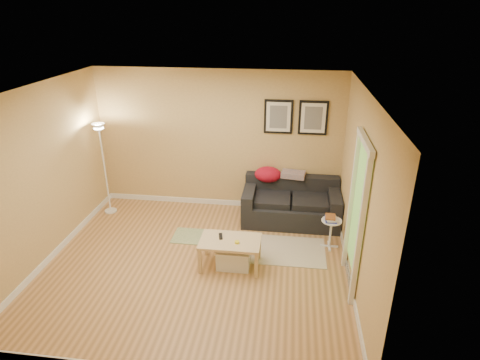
{
  "coord_description": "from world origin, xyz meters",
  "views": [
    {
      "loc": [
        1.3,
        -4.88,
        3.58
      ],
      "look_at": [
        0.55,
        0.85,
        1.05
      ],
      "focal_mm": 29.87,
      "sensor_mm": 36.0,
      "label": 1
    }
  ],
  "objects": [
    {
      "name": "floor",
      "position": [
        0.0,
        0.0,
        0.0
      ],
      "size": [
        4.5,
        4.5,
        0.0
      ],
      "primitive_type": "plane",
      "color": "tan",
      "rests_on": "ground"
    },
    {
      "name": "ceiling",
      "position": [
        0.0,
        0.0,
        2.6
      ],
      "size": [
        4.5,
        4.5,
        0.0
      ],
      "primitive_type": "plane",
      "rotation": [
        3.14,
        0.0,
        0.0
      ],
      "color": "white",
      "rests_on": "wall_back"
    },
    {
      "name": "wall_back",
      "position": [
        0.0,
        2.0,
        1.3
      ],
      "size": [
        4.5,
        0.0,
        4.5
      ],
      "primitive_type": "plane",
      "rotation": [
        1.57,
        0.0,
        0.0
      ],
      "color": "tan",
      "rests_on": "ground"
    },
    {
      "name": "wall_front",
      "position": [
        0.0,
        -2.0,
        1.3
      ],
      "size": [
        4.5,
        0.0,
        4.5
      ],
      "primitive_type": "plane",
      "rotation": [
        -1.57,
        0.0,
        0.0
      ],
      "color": "tan",
      "rests_on": "ground"
    },
    {
      "name": "wall_left",
      "position": [
        -2.25,
        0.0,
        1.3
      ],
      "size": [
        0.0,
        4.0,
        4.0
      ],
      "primitive_type": "plane",
      "rotation": [
        1.57,
        0.0,
        1.57
      ],
      "color": "tan",
      "rests_on": "ground"
    },
    {
      "name": "wall_right",
      "position": [
        2.25,
        0.0,
        1.3
      ],
      "size": [
        0.0,
        4.0,
        4.0
      ],
      "primitive_type": "plane",
      "rotation": [
        1.57,
        0.0,
        -1.57
      ],
      "color": "tan",
      "rests_on": "ground"
    },
    {
      "name": "baseboard_back",
      "position": [
        0.0,
        1.99,
        0.05
      ],
      "size": [
        4.5,
        0.02,
        0.1
      ],
      "primitive_type": "cube",
      "color": "white",
      "rests_on": "ground"
    },
    {
      "name": "baseboard_left",
      "position": [
        -2.24,
        0.0,
        0.05
      ],
      "size": [
        0.02,
        4.0,
        0.1
      ],
      "primitive_type": "cube",
      "color": "white",
      "rests_on": "ground"
    },
    {
      "name": "baseboard_right",
      "position": [
        2.24,
        0.0,
        0.05
      ],
      "size": [
        0.02,
        4.0,
        0.1
      ],
      "primitive_type": "cube",
      "color": "white",
      "rests_on": "ground"
    },
    {
      "name": "sofa",
      "position": [
        1.38,
        1.53,
        0.38
      ],
      "size": [
        1.7,
        0.9,
        0.75
      ],
      "primitive_type": null,
      "color": "black",
      "rests_on": "ground"
    },
    {
      "name": "red_throw",
      "position": [
        0.94,
        1.8,
        0.77
      ],
      "size": [
        0.48,
        0.36,
        0.28
      ],
      "primitive_type": null,
      "color": "#B71037",
      "rests_on": "sofa"
    },
    {
      "name": "plaid_throw",
      "position": [
        1.39,
        1.84,
        0.78
      ],
      "size": [
        0.45,
        0.32,
        0.1
      ],
      "primitive_type": null,
      "rotation": [
        0.0,
        0.0,
        -0.14
      ],
      "color": "tan",
      "rests_on": "sofa"
    },
    {
      "name": "framed_print_left",
      "position": [
        1.08,
        1.98,
        1.8
      ],
      "size": [
        0.5,
        0.04,
        0.6
      ],
      "primitive_type": null,
      "color": "black",
      "rests_on": "wall_back"
    },
    {
      "name": "framed_print_right",
      "position": [
        1.68,
        1.98,
        1.8
      ],
      "size": [
        0.5,
        0.04,
        0.6
      ],
      "primitive_type": null,
      "color": "black",
      "rests_on": "wall_back"
    },
    {
      "name": "area_rug",
      "position": [
        1.32,
        0.53,
        0.01
      ],
      "size": [
        1.25,
        0.85,
        0.01
      ],
      "primitive_type": "cube",
      "color": "beige",
      "rests_on": "ground"
    },
    {
      "name": "green_runner",
      "position": [
        -0.22,
        0.76,
        0.01
      ],
      "size": [
        0.7,
        0.5,
        0.01
      ],
      "primitive_type": "cube",
      "color": "#668C4C",
      "rests_on": "ground"
    },
    {
      "name": "coffee_table",
      "position": [
        0.51,
        0.03,
        0.22
      ],
      "size": [
        0.94,
        0.64,
        0.44
      ],
      "primitive_type": null,
      "rotation": [
        0.0,
        0.0,
        -0.12
      ],
      "color": "#D5B581",
      "rests_on": "ground"
    },
    {
      "name": "remote_control",
      "position": [
        0.36,
        0.11,
        0.45
      ],
      "size": [
        0.08,
        0.17,
        0.02
      ],
      "primitive_type": "cube",
      "rotation": [
        0.0,
        0.0,
        0.22
      ],
      "color": "black",
      "rests_on": "coffee_table"
    },
    {
      "name": "tape_roll",
      "position": [
        0.62,
        -0.03,
        0.46
      ],
      "size": [
        0.07,
        0.07,
        0.03
      ],
      "primitive_type": "cylinder",
      "color": "yellow",
      "rests_on": "coffee_table"
    },
    {
      "name": "storage_bin",
      "position": [
        0.56,
        0.03,
        0.15
      ],
      "size": [
        0.5,
        0.37,
        0.31
      ],
      "primitive_type": null,
      "color": "white",
      "rests_on": "ground"
    },
    {
      "name": "side_table",
      "position": [
        2.02,
        0.74,
        0.25
      ],
      "size": [
        0.32,
        0.32,
        0.49
      ],
      "primitive_type": null,
      "color": "white",
      "rests_on": "ground"
    },
    {
      "name": "book_stack",
      "position": [
        2.0,
        0.74,
        0.53
      ],
      "size": [
        0.22,
        0.27,
        0.07
      ],
      "primitive_type": null,
      "rotation": [
        0.0,
        0.0,
        -0.24
      ],
      "color": "#343D9E",
      "rests_on": "side_table"
    },
    {
      "name": "floor_lamp",
      "position": [
        -2.0,
        1.43,
        0.82
      ],
      "size": [
        0.22,
        0.22,
        1.72
      ],
      "primitive_type": null,
      "color": "white",
      "rests_on": "ground"
    },
    {
      "name": "doorway",
      "position": [
        2.2,
        -0.15,
        1.02
      ],
      "size": [
        0.12,
        1.01,
        2.13
      ],
      "primitive_type": null,
      "color": "white",
      "rests_on": "ground"
    }
  ]
}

